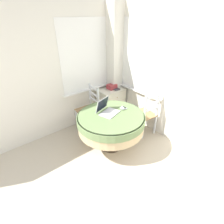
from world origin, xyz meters
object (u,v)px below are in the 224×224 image
object	(u,v)px
round_dining_table	(111,121)
corner_cabinet	(111,103)
laptop	(107,110)
book_on_cabinet	(115,89)
dining_chair_near_back_window	(89,109)
storage_box	(112,87)
cell_phone	(124,108)
dining_chair_near_right_window	(145,114)
computer_mouse	(122,108)

from	to	relation	value
round_dining_table	corner_cabinet	world-z (taller)	round_dining_table
laptop	book_on_cabinet	bearing A→B (deg)	41.79
dining_chair_near_back_window	storage_box	bearing A→B (deg)	5.06
cell_phone	dining_chair_near_back_window	size ratio (longest dim) A/B	0.13
book_on_cabinet	storage_box	bearing A→B (deg)	123.23
dining_chair_near_right_window	storage_box	distance (m)	1.05
dining_chair_near_back_window	storage_box	size ratio (longest dim) A/B	4.72
computer_mouse	laptop	bearing A→B (deg)	162.08
cell_phone	dining_chair_near_back_window	world-z (taller)	dining_chair_near_back_window
laptop	cell_phone	size ratio (longest dim) A/B	3.29
dining_chair_near_right_window	round_dining_table	bearing A→B (deg)	173.89
computer_mouse	corner_cabinet	xyz separation A→B (m)	(0.48, 0.89, -0.39)
round_dining_table	cell_phone	distance (m)	0.38
laptop	computer_mouse	bearing A→B (deg)	-17.92
laptop	dining_chair_near_back_window	size ratio (longest dim) A/B	0.43
laptop	corner_cabinet	world-z (taller)	laptop
dining_chair_near_right_window	storage_box	xyz separation A→B (m)	(-0.06, 1.00, 0.32)
storage_box	dining_chair_near_right_window	bearing A→B (deg)	-86.53
round_dining_table	book_on_cabinet	xyz separation A→B (m)	(0.83, 0.84, 0.14)
computer_mouse	corner_cabinet	distance (m)	1.09
laptop	round_dining_table	bearing A→B (deg)	-86.81
computer_mouse	round_dining_table	bearing A→B (deg)	-178.43
cell_phone	storage_box	bearing A→B (deg)	63.50
round_dining_table	computer_mouse	distance (m)	0.32
computer_mouse	storage_box	world-z (taller)	storage_box
dining_chair_near_back_window	storage_box	xyz separation A→B (m)	(0.70, 0.06, 0.32)
dining_chair_near_back_window	cell_phone	bearing A→B (deg)	-72.54
laptop	storage_box	bearing A→B (deg)	45.77
round_dining_table	dining_chair_near_back_window	size ratio (longest dim) A/B	1.26
round_dining_table	laptop	distance (m)	0.22
laptop	dining_chair_near_right_window	bearing A→B (deg)	-12.53
round_dining_table	corner_cabinet	size ratio (longest dim) A/B	1.67
laptop	storage_box	distance (m)	1.13
round_dining_table	dining_chair_near_right_window	bearing A→B (deg)	-6.11
storage_box	corner_cabinet	bearing A→B (deg)	-159.51
storage_box	laptop	bearing A→B (deg)	-134.23
computer_mouse	storage_box	bearing A→B (deg)	60.60
round_dining_table	book_on_cabinet	world-z (taller)	book_on_cabinet
cell_phone	corner_cabinet	distance (m)	1.03
corner_cabinet	book_on_cabinet	world-z (taller)	book_on_cabinet
computer_mouse	book_on_cabinet	xyz separation A→B (m)	(0.55, 0.84, -0.02)
laptop	cell_phone	distance (m)	0.36
dining_chair_near_back_window	dining_chair_near_right_window	size ratio (longest dim) A/B	1.00
storage_box	computer_mouse	bearing A→B (deg)	-119.40
computer_mouse	book_on_cabinet	size ratio (longest dim) A/B	0.49
dining_chair_near_right_window	storage_box	bearing A→B (deg)	93.47
laptop	cell_phone	world-z (taller)	laptop
corner_cabinet	dining_chair_near_back_window	bearing A→B (deg)	-175.67
dining_chair_near_back_window	corner_cabinet	bearing A→B (deg)	4.33
laptop	book_on_cabinet	distance (m)	1.12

